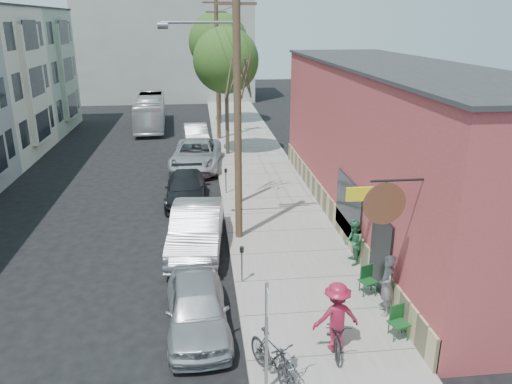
{
  "coord_description": "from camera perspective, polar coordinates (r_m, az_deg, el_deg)",
  "views": [
    {
      "loc": [
        1.05,
        -14.37,
        8.2
      ],
      "look_at": [
        3.28,
        4.98,
        1.5
      ],
      "focal_mm": 35.0,
      "sensor_mm": 36.0,
      "label": 1
    }
  ],
  "objects": [
    {
      "name": "tree_leafy_mid",
      "position": [
        31.11,
        -3.45,
        14.77
      ],
      "size": [
        3.98,
        3.98,
        7.78
      ],
      "color": "#44392C",
      "rests_on": "sidewalk"
    },
    {
      "name": "parked_bike_b",
      "position": [
        12.12,
        4.17,
        -19.69
      ],
      "size": [
        1.05,
        1.96,
        0.98
      ],
      "primitive_type": "imported",
      "rotation": [
        0.0,
        0.0,
        0.23
      ],
      "color": "gray",
      "rests_on": "sidewalk"
    },
    {
      "name": "utility_pole_far",
      "position": [
        35.58,
        -4.44,
        14.33
      ],
      "size": [
        1.8,
        0.28,
        10.0
      ],
      "color": "#503A28",
      "rests_on": "sidewalk"
    },
    {
      "name": "cyclist_bike",
      "position": [
        13.46,
        9.07,
        -15.54
      ],
      "size": [
        0.89,
        1.89,
        0.95
      ],
      "primitive_type": "imported",
      "rotation": [
        0.0,
        0.0,
        -0.14
      ],
      "color": "black",
      "rests_on": "sidewalk"
    },
    {
      "name": "car_4",
      "position": [
        34.79,
        -6.88,
        6.45
      ],
      "size": [
        1.9,
        4.53,
        1.46
      ],
      "primitive_type": "imported",
      "rotation": [
        0.0,
        0.0,
        0.08
      ],
      "color": "#B6B8BE",
      "rests_on": "ground"
    },
    {
      "name": "parking_meter_near",
      "position": [
        16.13,
        -1.63,
        -7.61
      ],
      "size": [
        0.14,
        0.14,
        1.24
      ],
      "color": "slate",
      "rests_on": "sidewalk"
    },
    {
      "name": "car_3",
      "position": [
        29.3,
        -6.87,
        4.24
      ],
      "size": [
        3.25,
        6.08,
        1.62
      ],
      "primitive_type": "imported",
      "rotation": [
        0.0,
        0.0,
        -0.1
      ],
      "color": "#B3B7BB",
      "rests_on": "ground"
    },
    {
      "name": "cafe_building",
      "position": [
        21.49,
        15.36,
        5.13
      ],
      "size": [
        6.6,
        20.2,
        6.61
      ],
      "color": "#9F3B3F",
      "rests_on": "ground"
    },
    {
      "name": "parked_bike_a",
      "position": [
        12.29,
        1.87,
        -18.39
      ],
      "size": [
        1.31,
        2.04,
        1.19
      ],
      "primitive_type": "imported",
      "rotation": [
        0.0,
        0.0,
        0.42
      ],
      "color": "black",
      "rests_on": "sidewalk"
    },
    {
      "name": "ground",
      "position": [
        16.58,
        -9.51,
        -10.96
      ],
      "size": [
        120.0,
        120.0,
        0.0
      ],
      "primitive_type": "plane",
      "color": "black"
    },
    {
      "name": "car_1",
      "position": [
        18.76,
        -6.83,
        -4.21
      ],
      "size": [
        2.23,
        5.31,
        1.71
      ],
      "primitive_type": "imported",
      "rotation": [
        0.0,
        0.0,
        -0.08
      ],
      "color": "#AEB1B6",
      "rests_on": "ground"
    },
    {
      "name": "car_2",
      "position": [
        23.87,
        -8.02,
        0.39
      ],
      "size": [
        1.92,
        4.6,
        1.33
      ],
      "primitive_type": "imported",
      "rotation": [
        0.0,
        0.0,
        -0.01
      ],
      "color": "black",
      "rests_on": "ground"
    },
    {
      "name": "car_0",
      "position": [
        14.21,
        -6.76,
        -12.96
      ],
      "size": [
        1.9,
        4.28,
        1.43
      ],
      "primitive_type": "imported",
      "rotation": [
        0.0,
        0.0,
        0.05
      ],
      "color": "#ADAEB5",
      "rests_on": "ground"
    },
    {
      "name": "sidewalk",
      "position": [
        26.83,
        0.58,
        1.36
      ],
      "size": [
        4.5,
        58.0,
        0.15
      ],
      "primitive_type": "cube",
      "color": "gray",
      "rests_on": "ground"
    },
    {
      "name": "parking_meter_far",
      "position": [
        24.41,
        -3.47,
        1.75
      ],
      "size": [
        0.14,
        0.14,
        1.24
      ],
      "color": "slate",
      "rests_on": "sidewalk"
    },
    {
      "name": "sign_post",
      "position": [
        11.32,
        1.22,
        -15.28
      ],
      "size": [
        0.07,
        0.45,
        2.8
      ],
      "color": "slate",
      "rests_on": "sidewalk"
    },
    {
      "name": "cyclist",
      "position": [
        13.2,
        9.18,
        -13.89
      ],
      "size": [
        1.26,
        0.78,
        1.88
      ],
      "primitive_type": "imported",
      "rotation": [
        0.0,
        0.0,
        3.21
      ],
      "color": "maroon",
      "rests_on": "sidewalk"
    },
    {
      "name": "patio_chair_a",
      "position": [
        16.02,
        12.68,
        -9.89
      ],
      "size": [
        0.64,
        0.64,
        0.88
      ],
      "primitive_type": null,
      "rotation": [
        0.0,
        0.0,
        0.36
      ],
      "color": "#13471E",
      "rests_on": "sidewalk"
    },
    {
      "name": "utility_pole_near",
      "position": [
        18.25,
        -2.32,
        10.17
      ],
      "size": [
        3.57,
        0.28,
        10.0
      ],
      "color": "#503A28",
      "rests_on": "sidewalk"
    },
    {
      "name": "patron_grey",
      "position": [
        14.94,
        14.72,
        -10.25
      ],
      "size": [
        0.54,
        0.73,
        1.83
      ],
      "primitive_type": "imported",
      "rotation": [
        0.0,
        0.0,
        -1.74
      ],
      "color": "slate",
      "rests_on": "sidewalk"
    },
    {
      "name": "tree_leafy_far",
      "position": [
        41.23,
        -4.32,
        16.7
      ],
      "size": [
        4.68,
        4.68,
        8.79
      ],
      "color": "#44392C",
      "rests_on": "sidewalk"
    },
    {
      "name": "patron_green",
      "position": [
        17.62,
        11.09,
        -5.72
      ],
      "size": [
        0.71,
        0.85,
        1.58
      ],
      "primitive_type": "imported",
      "rotation": [
        0.0,
        0.0,
        -1.72
      ],
      "color": "#2B6C45",
      "rests_on": "sidewalk"
    },
    {
      "name": "bus",
      "position": [
        41.46,
        -12.0,
        8.98
      ],
      "size": [
        2.56,
        9.32,
        2.57
      ],
      "primitive_type": "imported",
      "rotation": [
        0.0,
        0.0,
        0.04
      ],
      "color": "white",
      "rests_on": "ground"
    },
    {
      "name": "tree_bare",
      "position": [
        22.67,
        -1.96,
        5.05
      ],
      "size": [
        0.24,
        0.24,
        5.19
      ],
      "color": "#44392C",
      "rests_on": "sidewalk"
    },
    {
      "name": "end_cap_building",
      "position": [
        56.49,
        -10.09,
        16.48
      ],
      "size": [
        18.0,
        8.0,
        12.0
      ],
      "primitive_type": "cube",
      "color": "#989894",
      "rests_on": "ground"
    },
    {
      "name": "patio_chair_b",
      "position": [
        14.22,
        16.03,
        -14.2
      ],
      "size": [
        0.63,
        0.63,
        0.88
      ],
      "primitive_type": null,
      "rotation": [
        0.0,
        0.0,
        0.31
      ],
      "color": "#13471E",
      "rests_on": "sidewalk"
    }
  ]
}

